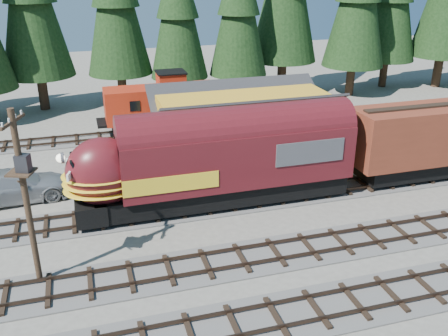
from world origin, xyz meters
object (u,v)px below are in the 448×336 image
object	(u,v)px
caboose	(162,106)
pickup_truck_a	(141,171)
pickup_truck_b	(14,186)
utility_pole	(25,189)
depot	(243,120)
locomotive	(208,165)

from	to	relation	value
caboose	pickup_truck_a	bearing A→B (deg)	-107.64
pickup_truck_b	pickup_truck_a	bearing A→B (deg)	-95.27
utility_pole	pickup_truck_a	bearing A→B (deg)	77.73
caboose	utility_pole	distance (m)	21.20
caboose	pickup_truck_b	xyz separation A→B (m)	(-10.78, -9.91, -1.41)
pickup_truck_a	pickup_truck_b	world-z (taller)	pickup_truck_a
depot	pickup_truck_b	distance (m)	15.65
locomotive	utility_pole	distance (m)	10.75
depot	pickup_truck_b	bearing A→B (deg)	-171.08
pickup_truck_a	pickup_truck_b	size ratio (longest dim) A/B	1.07
depot	utility_pole	xyz separation A→B (m)	(-13.56, -11.55, 1.73)
locomotive	caboose	bearing A→B (deg)	91.10
utility_pole	depot	bearing A→B (deg)	60.82
caboose	pickup_truck_b	distance (m)	14.71
locomotive	pickup_truck_b	xyz separation A→B (m)	(-11.05, 4.09, -1.69)
depot	pickup_truck_a	distance (m)	8.33
pickup_truck_b	locomotive	bearing A→B (deg)	-115.33
locomotive	depot	bearing A→B (deg)	56.59
locomotive	pickup_truck_a	size ratio (longest dim) A/B	2.36
caboose	pickup_truck_b	world-z (taller)	caboose
depot	locomotive	world-z (taller)	depot
utility_pole	pickup_truck_a	size ratio (longest dim) A/B	1.16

